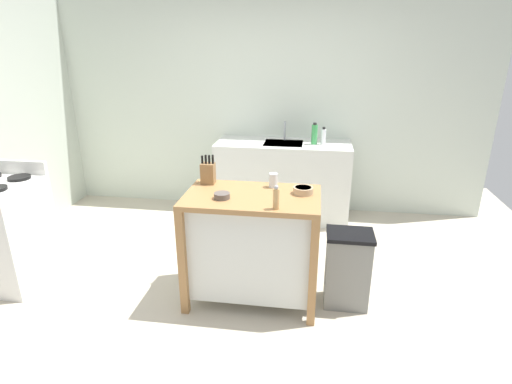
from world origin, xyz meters
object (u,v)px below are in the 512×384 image
Objects in this scene: kitchen_island at (252,242)px; sink_faucet at (285,131)px; stove at (4,233)px; bottle_hand_soap at (314,134)px; drinking_cup at (273,180)px; bowl_ceramic_wide at (222,196)px; bottle_spray_cleaner at (323,136)px; bowl_ceramic_small at (303,190)px; knife_block at (208,173)px; pepper_grinder at (276,198)px; trash_bin at (347,269)px.

sink_faucet is (0.10, 1.86, 0.52)m from kitchen_island.
bottle_hand_soap is at bearing 34.31° from stove.
drinking_cup is 0.11× the size of stove.
sink_faucet reaches higher than kitchen_island.
stove reaches higher than bowl_ceramic_wide.
bottle_spray_cleaner is at bearing 6.23° from bottle_hand_soap.
bottle_hand_soap is (0.30, 1.50, 0.06)m from drinking_cup.
bottle_hand_soap reaches higher than stove.
stove is (-2.53, -0.15, -0.47)m from bowl_ceramic_small.
knife_block reaches higher than kitchen_island.
pepper_grinder reaches higher than bowl_ceramic_wide.
sink_faucet is (0.31, 1.97, 0.09)m from bowl_ceramic_wide.
kitchen_island is 1.93m from sink_faucet.
bowl_ceramic_wide is 0.61× the size of bottle_spray_cleaner.
bowl_ceramic_small is at bearing -95.71° from bottle_spray_cleaner.
bottle_spray_cleaner reaches higher than pepper_grinder.
kitchen_island is 1.83m from bottle_hand_soap.
kitchen_island is 4.71× the size of sink_faucet.
bowl_ceramic_wide is 0.54× the size of sink_faucet.
stove is at bearing -178.33° from trash_bin.
stove reaches higher than trash_bin.
trash_bin is 2.59× the size of bottle_hand_soap.
bowl_ceramic_small is (0.78, -0.13, -0.06)m from knife_block.
kitchen_island is 6.81× the size of bowl_ceramic_small.
kitchen_island is 5.89× the size of pepper_grinder.
drinking_cup is 0.65× the size of pepper_grinder.
stove is (-1.94, 0.04, -0.47)m from bowl_ceramic_wide.
bowl_ceramic_wide is at bearing 161.27° from pepper_grinder.
bottle_hand_soap is at bearing 78.56° from drinking_cup.
bottle_spray_cleaner is (0.94, 1.50, 0.00)m from knife_block.
trash_bin is 3.24× the size of bottle_spray_cleaner.
bottle_spray_cleaner is (0.41, 1.51, 0.04)m from drinking_cup.
drinking_cup reaches higher than bowl_ceramic_small.
pepper_grinder reaches higher than stove.
bowl_ceramic_wide is 0.19× the size of trash_bin.
kitchen_island is 1.87m from bottle_spray_cleaner.
trash_bin is 2.86× the size of sink_faucet.
knife_block is 1.00× the size of bottle_hand_soap.
bottle_hand_soap reaches higher than kitchen_island.
bowl_ceramic_small is 2.58m from stove.
knife_block is 0.79m from bowl_ceramic_small.
bottle_spray_cleaner is (0.16, 1.63, 0.07)m from bowl_ceramic_small.
knife_block is 1.38× the size of pepper_grinder.
bowl_ceramic_small is at bearing 62.10° from pepper_grinder.
pepper_grinder is (0.42, -0.14, 0.06)m from bowl_ceramic_wide.
trash_bin is 1.85m from bottle_hand_soap.
pepper_grinder is at bearing -99.79° from bottle_spray_cleaner.
pepper_grinder reaches higher than bowl_ceramic_small.
knife_block is at bearing -119.47° from bottle_hand_soap.
stove is at bearing -173.38° from drinking_cup.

